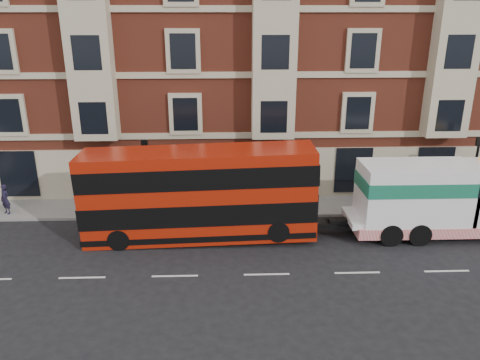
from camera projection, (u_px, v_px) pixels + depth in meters
name	position (u px, v px, depth m)	size (l,w,h in m)	color
ground	(267.00, 274.00, 20.43)	(120.00, 120.00, 0.00)	black
sidewalk	(255.00, 206.00, 27.47)	(90.00, 3.00, 0.15)	slate
victorian_terrace	(257.00, 24.00, 31.18)	(45.00, 12.00, 20.40)	brown
lamp_post_west	(147.00, 173.00, 25.17)	(0.35, 0.15, 4.35)	black
lamp_post_east	(475.00, 169.00, 25.76)	(0.35, 0.15, 4.35)	black
double_decker_bus	(199.00, 193.00, 22.99)	(11.37, 2.61, 4.60)	#A81B09
tow_truck	(439.00, 198.00, 23.52)	(9.10, 2.69, 3.79)	white
pedestrian	(5.00, 199.00, 26.01)	(0.62, 0.41, 1.70)	black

